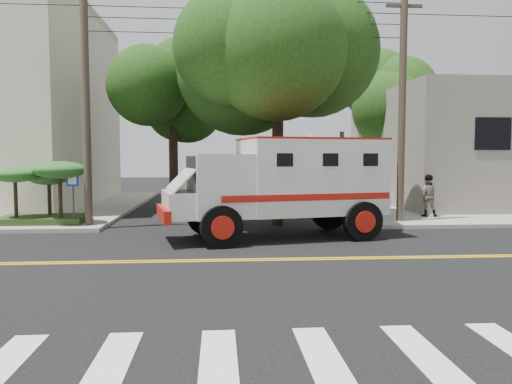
{
  "coord_description": "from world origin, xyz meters",
  "views": [
    {
      "loc": [
        -0.78,
        -12.76,
        2.71
      ],
      "look_at": [
        0.35,
        2.37,
        1.6
      ],
      "focal_mm": 35.0,
      "sensor_mm": 36.0,
      "label": 1
    }
  ],
  "objects": [
    {
      "name": "ground",
      "position": [
        0.0,
        0.0,
        0.0
      ],
      "size": [
        100.0,
        100.0,
        0.0
      ],
      "primitive_type": "plane",
      "color": "black",
      "rests_on": "ground"
    },
    {
      "name": "sidewalk_ne",
      "position": [
        13.5,
        13.5,
        0.07
      ],
      "size": [
        17.0,
        17.0,
        0.15
      ],
      "primitive_type": "cube",
      "color": "gray",
      "rests_on": "ground"
    },
    {
      "name": "building_right",
      "position": [
        15.0,
        14.0,
        3.15
      ],
      "size": [
        14.0,
        12.0,
        6.0
      ],
      "primitive_type": "cube",
      "color": "slate",
      "rests_on": "sidewalk_ne"
    },
    {
      "name": "utility_pole_left",
      "position": [
        -5.6,
        6.0,
        4.5
      ],
      "size": [
        0.28,
        0.28,
        9.0
      ],
      "primitive_type": "cylinder",
      "color": "#382D23",
      "rests_on": "ground"
    },
    {
      "name": "utility_pole_right",
      "position": [
        6.3,
        6.2,
        4.5
      ],
      "size": [
        0.28,
        0.28,
        9.0
      ],
      "primitive_type": "cylinder",
      "color": "#382D23",
      "rests_on": "ground"
    },
    {
      "name": "tree_main",
      "position": [
        1.94,
        6.21,
        7.2
      ],
      "size": [
        6.08,
        5.7,
        9.85
      ],
      "color": "black",
      "rests_on": "ground"
    },
    {
      "name": "tree_left",
      "position": [
        -2.68,
        11.79,
        5.73
      ],
      "size": [
        4.48,
        4.2,
        7.7
      ],
      "color": "black",
      "rests_on": "ground"
    },
    {
      "name": "tree_right",
      "position": [
        8.84,
        15.77,
        6.09
      ],
      "size": [
        4.8,
        4.5,
        8.2
      ],
      "color": "black",
      "rests_on": "ground"
    },
    {
      "name": "traffic_signal",
      "position": [
        3.8,
        5.6,
        2.23
      ],
      "size": [
        0.15,
        0.18,
        3.6
      ],
      "color": "#3F3F42",
      "rests_on": "ground"
    },
    {
      "name": "accessibility_sign",
      "position": [
        -6.2,
        6.17,
        1.37
      ],
      "size": [
        0.45,
        0.1,
        2.02
      ],
      "color": "#3F3F42",
      "rests_on": "ground"
    },
    {
      "name": "palm_planter",
      "position": [
        -7.44,
        6.62,
        1.65
      ],
      "size": [
        3.52,
        2.63,
        2.36
      ],
      "color": "#1E3314",
      "rests_on": "sidewalk_nw"
    },
    {
      "name": "armored_truck",
      "position": [
        1.36,
        3.5,
        1.87
      ],
      "size": [
        7.58,
        4.07,
        3.28
      ],
      "rotation": [
        0.0,
        0.0,
        0.21
      ],
      "color": "beige",
      "rests_on": "ground"
    },
    {
      "name": "pedestrian_a",
      "position": [
        5.5,
        8.45,
        0.96
      ],
      "size": [
        0.7,
        0.66,
        1.61
      ],
      "primitive_type": "imported",
      "rotation": [
        0.0,
        0.0,
        3.8
      ],
      "color": "gray",
      "rests_on": "sidewalk_ne"
    },
    {
      "name": "pedestrian_b",
      "position": [
        7.97,
        7.55,
        1.03
      ],
      "size": [
        1.02,
        0.9,
        1.76
      ],
      "primitive_type": "imported",
      "rotation": [
        0.0,
        0.0,
        2.83
      ],
      "color": "gray",
      "rests_on": "sidewalk_ne"
    }
  ]
}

